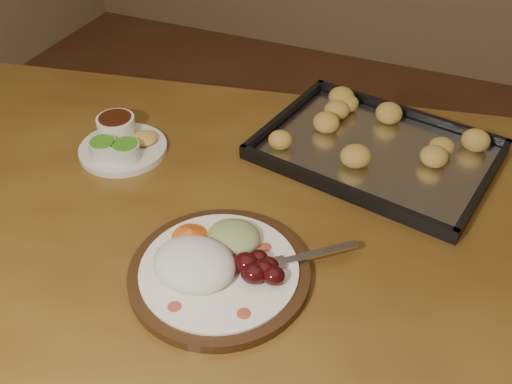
% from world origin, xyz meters
% --- Properties ---
extents(dining_table, '(1.64, 1.16, 0.75)m').
position_xyz_m(dining_table, '(-0.11, -0.19, 0.65)').
color(dining_table, brown).
rests_on(dining_table, ground).
extents(dinner_plate, '(0.33, 0.28, 0.07)m').
position_xyz_m(dinner_plate, '(-0.07, -0.31, 0.77)').
color(dinner_plate, '#321D0E').
rests_on(dinner_plate, dining_table).
extents(condiment_saucer, '(0.17, 0.17, 0.06)m').
position_xyz_m(condiment_saucer, '(-0.39, -0.09, 0.77)').
color(condiment_saucer, silver).
rests_on(condiment_saucer, dining_table).
extents(baking_tray, '(0.49, 0.40, 0.05)m').
position_xyz_m(baking_tray, '(0.08, 0.10, 0.76)').
color(baking_tray, black).
rests_on(baking_tray, dining_table).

